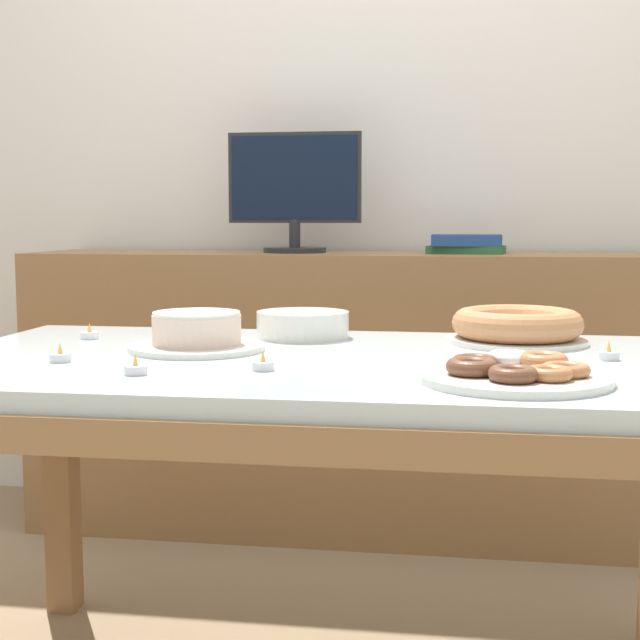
# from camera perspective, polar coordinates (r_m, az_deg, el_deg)

# --- Properties ---
(wall_back) EXTENTS (8.00, 0.10, 2.60)m
(wall_back) POSITION_cam_1_polar(r_m,az_deg,el_deg) (3.12, 4.06, 11.97)
(wall_back) COLOR white
(wall_back) RESTS_ON ground
(dining_table) EXTENTS (1.58, 0.87, 0.73)m
(dining_table) POSITION_cam_1_polar(r_m,az_deg,el_deg) (1.76, 0.22, -5.32)
(dining_table) COLOR silver
(dining_table) RESTS_ON ground
(sideboard) EXTENTS (2.19, 0.44, 0.89)m
(sideboard) POSITION_cam_1_polar(r_m,az_deg,el_deg) (2.86, 3.44, -4.67)
(sideboard) COLOR olive
(sideboard) RESTS_ON ground
(computer_monitor) EXTENTS (0.42, 0.20, 0.38)m
(computer_monitor) POSITION_cam_1_polar(r_m,az_deg,el_deg) (2.84, -1.64, 8.15)
(computer_monitor) COLOR #262628
(computer_monitor) RESTS_ON sideboard
(book_stack) EXTENTS (0.25, 0.17, 0.06)m
(book_stack) POSITION_cam_1_polar(r_m,az_deg,el_deg) (2.80, 9.36, 4.82)
(book_stack) COLOR #2D6638
(book_stack) RESTS_ON sideboard
(cake_chocolate_round) EXTENTS (0.28, 0.28, 0.08)m
(cake_chocolate_round) POSITION_cam_1_polar(r_m,az_deg,el_deg) (1.85, -7.89, -0.89)
(cake_chocolate_round) COLOR silver
(cake_chocolate_round) RESTS_ON dining_table
(cake_golden_bundt) EXTENTS (0.30, 0.30, 0.07)m
(cake_golden_bundt) POSITION_cam_1_polar(r_m,az_deg,el_deg) (1.98, 12.50, -0.41)
(cake_golden_bundt) COLOR silver
(cake_golden_bundt) RESTS_ON dining_table
(pastry_platter) EXTENTS (0.32, 0.32, 0.04)m
(pastry_platter) POSITION_cam_1_polar(r_m,az_deg,el_deg) (1.51, 12.34, -3.30)
(pastry_platter) COLOR silver
(pastry_platter) RESTS_ON dining_table
(plate_stack) EXTENTS (0.21, 0.21, 0.06)m
(plate_stack) POSITION_cam_1_polar(r_m,az_deg,el_deg) (2.02, -1.11, -0.29)
(plate_stack) COLOR silver
(plate_stack) RESTS_ON dining_table
(tealight_right_edge) EXTENTS (0.04, 0.04, 0.04)m
(tealight_right_edge) POSITION_cam_1_polar(r_m,az_deg,el_deg) (1.59, -3.67, -2.88)
(tealight_right_edge) COLOR silver
(tealight_right_edge) RESTS_ON dining_table
(tealight_left_edge) EXTENTS (0.04, 0.04, 0.04)m
(tealight_left_edge) POSITION_cam_1_polar(r_m,az_deg,el_deg) (1.75, -16.29, -2.27)
(tealight_left_edge) COLOR silver
(tealight_left_edge) RESTS_ON dining_table
(tealight_near_front) EXTENTS (0.04, 0.04, 0.04)m
(tealight_near_front) POSITION_cam_1_polar(r_m,az_deg,el_deg) (1.58, -11.72, -3.09)
(tealight_near_front) COLOR silver
(tealight_near_front) RESTS_ON dining_table
(tealight_centre) EXTENTS (0.04, 0.04, 0.04)m
(tealight_centre) POSITION_cam_1_polar(r_m,az_deg,el_deg) (1.79, 17.99, -2.13)
(tealight_centre) COLOR silver
(tealight_centre) RESTS_ON dining_table
(tealight_near_cakes) EXTENTS (0.04, 0.04, 0.04)m
(tealight_near_cakes) POSITION_cam_1_polar(r_m,az_deg,el_deg) (2.07, -14.53, -0.91)
(tealight_near_cakes) COLOR silver
(tealight_near_cakes) RESTS_ON dining_table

